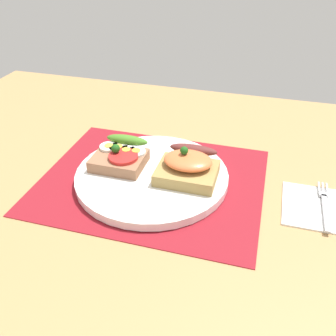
{
  "coord_description": "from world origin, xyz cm",
  "views": [
    {
      "loc": [
        17.52,
        -50.99,
        38.66
      ],
      "look_at": [
        3.0,
        0.0,
        3.29
      ],
      "focal_mm": 39.19,
      "sensor_mm": 36.0,
      "label": 1
    }
  ],
  "objects_px": {
    "plate": "(152,176)",
    "sandwich_salmon": "(188,166)",
    "sandwich_egg_tomato": "(121,156)",
    "fork": "(325,204)",
    "napkin": "(323,207)"
  },
  "relations": [
    {
      "from": "fork",
      "to": "sandwich_salmon",
      "type": "bearing_deg",
      "value": 179.28
    },
    {
      "from": "sandwich_egg_tomato",
      "to": "sandwich_salmon",
      "type": "relative_size",
      "value": 0.9
    },
    {
      "from": "plate",
      "to": "sandwich_egg_tomato",
      "type": "relative_size",
      "value": 2.94
    },
    {
      "from": "plate",
      "to": "sandwich_egg_tomato",
      "type": "distance_m",
      "value": 0.07
    },
    {
      "from": "plate",
      "to": "sandwich_egg_tomato",
      "type": "xyz_separation_m",
      "value": [
        -0.06,
        0.01,
        0.02
      ]
    },
    {
      "from": "plate",
      "to": "sandwich_salmon",
      "type": "height_order",
      "value": "sandwich_salmon"
    },
    {
      "from": "sandwich_salmon",
      "to": "fork",
      "type": "bearing_deg",
      "value": -0.72
    },
    {
      "from": "napkin",
      "to": "fork",
      "type": "bearing_deg",
      "value": 74.53
    },
    {
      "from": "plate",
      "to": "fork",
      "type": "xyz_separation_m",
      "value": [
        0.29,
        0.01,
        -0.0
      ]
    },
    {
      "from": "napkin",
      "to": "plate",
      "type": "bearing_deg",
      "value": -179.67
    },
    {
      "from": "sandwich_egg_tomato",
      "to": "napkin",
      "type": "distance_m",
      "value": 0.36
    },
    {
      "from": "plate",
      "to": "sandwich_salmon",
      "type": "bearing_deg",
      "value": 7.8
    },
    {
      "from": "plate",
      "to": "sandwich_salmon",
      "type": "distance_m",
      "value": 0.07
    },
    {
      "from": "fork",
      "to": "plate",
      "type": "bearing_deg",
      "value": -178.86
    },
    {
      "from": "sandwich_egg_tomato",
      "to": "sandwich_salmon",
      "type": "xyz_separation_m",
      "value": [
        0.13,
        -0.0,
        0.0
      ]
    }
  ]
}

